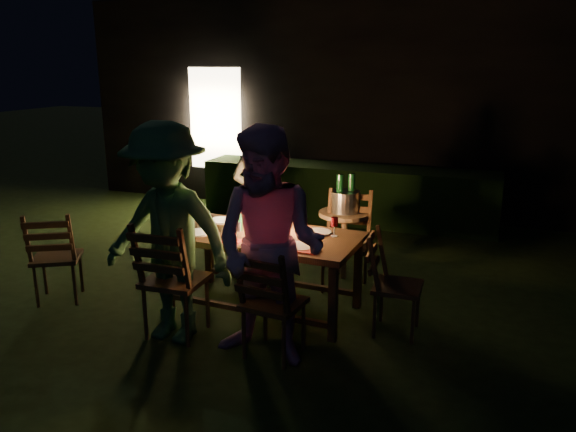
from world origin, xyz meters
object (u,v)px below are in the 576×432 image
(person_house_side, at_px, (258,201))
(chair_near_right, at_px, (273,322))
(chair_far_right, at_px, (345,259))
(bottle_bucket_b, at_px, (351,196))
(bottle_bucket_a, at_px, (340,197))
(chair_near_left, at_px, (175,299))
(chair_far_left, at_px, (257,247))
(side_table, at_px, (345,220))
(person_opp_left, at_px, (168,234))
(chair_end, at_px, (395,302))
(bottle_table, at_px, (238,216))
(ice_bucket, at_px, (345,202))
(lantern, at_px, (270,216))
(person_opp_right, at_px, (269,248))
(chair_spare, at_px, (58,272))
(dining_table, at_px, (263,241))

(person_house_side, bearing_deg, chair_near_right, 119.47)
(chair_far_right, bearing_deg, bottle_bucket_b, -88.25)
(bottle_bucket_a, bearing_deg, bottle_bucket_b, 38.66)
(chair_near_left, bearing_deg, chair_far_left, 85.63)
(chair_far_right, relative_size, person_house_side, 0.63)
(side_table, bearing_deg, chair_near_right, -93.35)
(bottle_bucket_a, bearing_deg, chair_near_right, -91.79)
(person_opp_left, distance_m, bottle_bucket_b, 2.11)
(chair_end, distance_m, bottle_table, 1.60)
(chair_far_left, relative_size, ice_bucket, 3.37)
(chair_far_right, bearing_deg, bottle_table, 37.01)
(chair_far_right, bearing_deg, bottle_bucket_a, -62.80)
(person_house_side, distance_m, lantern, 0.92)
(bottle_table, relative_size, bottle_bucket_a, 0.88)
(bottle_bucket_a, relative_size, bottle_bucket_b, 1.00)
(person_opp_right, bearing_deg, chair_spare, 175.03)
(chair_far_left, relative_size, bottle_bucket_a, 3.16)
(bottle_table, height_order, bottle_bucket_a, bottle_bucket_a)
(lantern, xyz_separation_m, side_table, (0.46, 0.95, -0.24))
(chair_far_left, bearing_deg, bottle_table, 106.54)
(chair_end, xyz_separation_m, side_table, (-0.72, 1.06, 0.37))
(chair_spare, xyz_separation_m, bottle_table, (1.67, 0.53, 0.58))
(person_opp_right, xyz_separation_m, bottle_bucket_a, (0.06, 1.80, -0.01))
(person_opp_left, height_order, bottle_bucket_b, person_opp_left)
(chair_near_left, relative_size, lantern, 3.03)
(person_opp_left, distance_m, bottle_bucket_a, 1.99)
(chair_near_right, xyz_separation_m, person_opp_right, (-0.00, -0.05, 0.62))
(chair_far_right, bearing_deg, person_opp_left, 50.89)
(side_table, xyz_separation_m, bottle_bucket_a, (-0.05, -0.04, 0.25))
(chair_near_right, height_order, lantern, lantern)
(chair_near_left, relative_size, chair_near_right, 1.11)
(dining_table, bearing_deg, bottle_bucket_b, 64.70)
(chair_end, xyz_separation_m, person_opp_left, (-1.72, -0.73, 0.63))
(side_table, bearing_deg, chair_near_left, -119.89)
(chair_far_left, xyz_separation_m, lantern, (0.46, -0.75, 0.58))
(chair_spare, relative_size, lantern, 2.70)
(dining_table, bearing_deg, bottle_bucket_a, 67.40)
(chair_near_left, bearing_deg, chair_far_right, 52.76)
(chair_near_left, xyz_separation_m, bottle_table, (0.24, 0.76, 0.55))
(dining_table, distance_m, chair_far_right, 1.01)
(chair_end, xyz_separation_m, person_house_side, (-1.63, 0.91, 0.53))
(bottle_table, xyz_separation_m, bottle_bucket_a, (0.71, 0.94, 0.02))
(dining_table, bearing_deg, bottle_table, 180.00)
(bottle_table, relative_size, ice_bucket, 0.93)
(chair_spare, height_order, side_table, chair_spare)
(chair_near_right, bearing_deg, side_table, 94.41)
(bottle_bucket_a, bearing_deg, chair_spare, -148.38)
(chair_near_right, xyz_separation_m, person_opp_left, (-0.90, -0.00, 0.61))
(person_opp_right, bearing_deg, bottle_bucket_b, 88.41)
(dining_table, relative_size, bottle_bucket_b, 5.62)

